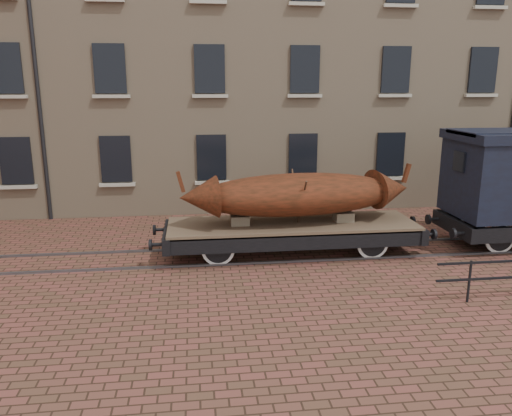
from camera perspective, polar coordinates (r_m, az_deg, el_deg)
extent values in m
plane|color=#523525|center=(14.89, 5.47, -5.17)|extent=(90.00, 90.00, 0.00)
cube|color=tan|center=(24.60, 7.81, 18.81)|extent=(40.00, 10.00, 14.00)
cube|color=black|center=(19.93, -25.74, 4.89)|extent=(1.10, 0.12, 1.70)
cube|color=#B0AA95|center=(20.02, -25.51, 2.18)|extent=(1.30, 0.18, 0.12)
cube|color=black|center=(19.10, -15.71, 5.42)|extent=(1.10, 0.12, 1.70)
cube|color=#B0AA95|center=(19.19, -15.55, 2.59)|extent=(1.30, 0.18, 0.12)
cube|color=black|center=(18.89, -5.11, 5.79)|extent=(1.10, 0.12, 1.70)
cube|color=#B0AA95|center=(18.99, -5.04, 2.93)|extent=(1.30, 0.18, 0.12)
cube|color=black|center=(19.32, 5.37, 5.97)|extent=(1.10, 0.12, 1.70)
cube|color=#B0AA95|center=(19.42, 5.35, 3.17)|extent=(1.30, 0.18, 0.12)
cube|color=black|center=(20.36, 15.09, 5.96)|extent=(1.10, 0.12, 1.70)
cube|color=#B0AA95|center=(20.45, 14.99, 3.30)|extent=(1.30, 0.18, 0.12)
cube|color=black|center=(21.91, 23.66, 5.81)|extent=(1.10, 0.12, 1.70)
cube|color=#B0AA95|center=(21.99, 23.49, 3.34)|extent=(1.30, 0.18, 0.12)
cube|color=black|center=(19.75, -26.74, 14.08)|extent=(1.10, 0.12, 1.70)
cube|color=#B0AA95|center=(19.69, -26.49, 11.33)|extent=(1.30, 0.18, 0.12)
cube|color=black|center=(18.92, -16.37, 15.04)|extent=(1.10, 0.12, 1.70)
cube|color=#B0AA95|center=(18.85, -16.20, 12.16)|extent=(1.30, 0.18, 0.12)
cube|color=black|center=(18.71, -5.33, 15.54)|extent=(1.10, 0.12, 1.70)
cube|color=#B0AA95|center=(18.64, -5.26, 12.63)|extent=(1.30, 0.18, 0.12)
cube|color=black|center=(19.15, 5.60, 15.50)|extent=(1.10, 0.12, 1.70)
cube|color=#B0AA95|center=(19.08, 5.57, 12.65)|extent=(1.30, 0.18, 0.12)
cube|color=black|center=(20.19, 15.68, 14.98)|extent=(1.10, 0.12, 1.70)
cube|color=#B0AA95|center=(20.13, 15.57, 12.28)|extent=(1.30, 0.18, 0.12)
cube|color=black|center=(21.76, 24.50, 14.16)|extent=(1.10, 0.12, 1.70)
cube|color=#B0AA95|center=(21.70, 24.32, 11.66)|extent=(1.30, 0.18, 0.12)
cube|color=#B0AA95|center=(19.06, -16.89, 21.80)|extent=(1.30, 0.18, 0.12)
cube|color=#B0AA95|center=(18.85, -5.49, 22.40)|extent=(1.30, 0.18, 0.12)
cube|color=#B0AA95|center=(19.28, 5.81, 22.20)|extent=(1.30, 0.18, 0.12)
cube|color=#B0AA95|center=(20.32, 16.20, 21.32)|extent=(1.30, 0.18, 0.12)
cube|color=#B0AA95|center=(21.88, 25.21, 20.03)|extent=(1.30, 0.18, 0.12)
cylinder|color=black|center=(19.56, -24.37, 19.06)|extent=(0.14, 0.14, 14.00)
cube|color=#59595E|center=(14.22, 6.10, -5.99)|extent=(30.00, 0.08, 0.06)
cube|color=#59595E|center=(15.55, 4.91, -4.20)|extent=(30.00, 0.08, 0.06)
cylinder|color=black|center=(12.45, 23.19, -7.73)|extent=(0.06, 0.06, 1.00)
cube|color=brown|center=(14.55, 4.16, -1.89)|extent=(7.17, 2.10, 0.11)
cube|color=black|center=(13.71, 4.93, -3.91)|extent=(7.17, 0.15, 0.43)
cube|color=black|center=(15.54, 3.45, -1.73)|extent=(7.17, 0.15, 0.43)
cube|color=black|center=(14.38, -10.04, -3.22)|extent=(0.21, 2.20, 0.43)
cylinder|color=black|center=(13.71, -11.30, -4.13)|extent=(0.33, 0.10, 0.10)
cylinder|color=black|center=(13.73, -11.98, -4.15)|extent=(0.08, 0.31, 0.31)
cylinder|color=black|center=(15.08, -10.93, -2.45)|extent=(0.33, 0.10, 0.10)
cylinder|color=black|center=(15.09, -11.54, -2.47)|extent=(0.08, 0.31, 0.31)
cube|color=black|center=(15.69, 17.10, -2.18)|extent=(0.21, 2.20, 0.43)
cylinder|color=black|center=(15.18, 19.11, -2.87)|extent=(0.33, 0.10, 0.10)
cylinder|color=black|center=(15.26, 19.66, -2.84)|extent=(0.08, 0.31, 0.31)
cylinder|color=black|center=(16.43, 16.95, -1.46)|extent=(0.33, 0.10, 0.10)
cylinder|color=black|center=(16.50, 17.47, -1.43)|extent=(0.08, 0.31, 0.31)
cylinder|color=black|center=(14.43, -4.49, -3.86)|extent=(0.10, 1.82, 0.10)
cylinder|color=white|center=(13.74, -4.35, -4.77)|extent=(0.92, 0.07, 0.92)
cylinder|color=black|center=(13.74, -4.35, -4.77)|extent=(0.75, 0.10, 0.75)
cube|color=black|center=(13.56, -4.34, -4.01)|extent=(0.86, 0.08, 0.10)
cylinder|color=white|center=(15.11, -4.62, -3.03)|extent=(0.92, 0.07, 0.92)
cylinder|color=black|center=(15.11, -4.62, -3.03)|extent=(0.75, 0.10, 0.75)
cube|color=black|center=(15.16, -4.65, -2.08)|extent=(0.86, 0.08, 0.10)
cylinder|color=black|center=(15.25, 12.27, -3.16)|extent=(0.10, 1.82, 0.10)
cylinder|color=white|center=(14.60, 13.19, -3.98)|extent=(0.92, 0.07, 0.92)
cylinder|color=black|center=(14.60, 13.19, -3.98)|extent=(0.75, 0.10, 0.75)
cube|color=black|center=(14.43, 13.40, -3.25)|extent=(0.86, 0.08, 0.10)
cylinder|color=white|center=(15.90, 11.43, -2.41)|extent=(0.92, 0.07, 0.92)
cylinder|color=black|center=(15.90, 11.43, -2.41)|extent=(0.75, 0.10, 0.75)
cube|color=black|center=(15.94, 11.34, -1.51)|extent=(0.86, 0.08, 0.10)
cube|color=black|center=(14.66, 4.13, -3.29)|extent=(3.82, 0.06, 0.06)
cube|color=gray|center=(14.29, -1.86, -1.36)|extent=(0.53, 0.48, 0.27)
cube|color=gray|center=(14.87, 9.96, -0.96)|extent=(0.53, 0.48, 0.27)
ellipsoid|color=maroon|center=(14.37, 4.87, 1.55)|extent=(6.19, 2.38, 1.21)
cone|color=maroon|center=(13.82, -6.61, 1.24)|extent=(1.14, 1.23, 1.15)
cube|color=maroon|center=(13.70, -8.62, 2.97)|extent=(0.25, 0.14, 0.58)
cone|color=maroon|center=(15.42, 15.16, 2.16)|extent=(1.14, 1.23, 1.15)
cube|color=maroon|center=(15.56, 16.81, 3.84)|extent=(0.25, 0.14, 0.58)
cylinder|color=#422E1F|center=(13.93, 5.27, 0.60)|extent=(0.05, 1.03, 1.44)
cylinder|color=#422E1F|center=(14.87, 4.47, 1.47)|extent=(0.05, 1.03, 1.44)
cube|color=black|center=(16.31, 21.67, -1.88)|extent=(0.22, 2.36, 0.44)
cylinder|color=black|center=(15.44, 21.60, -2.73)|extent=(0.08, 0.31, 0.31)
cylinder|color=black|center=(16.78, 19.08, -1.23)|extent=(0.08, 0.31, 0.31)
cylinder|color=black|center=(16.91, 24.83, -2.42)|extent=(0.10, 1.87, 0.10)
cylinder|color=white|center=(16.33, 26.14, -3.11)|extent=(0.94, 0.07, 0.94)
cylinder|color=black|center=(16.33, 26.14, -3.11)|extent=(0.77, 0.10, 0.77)
cylinder|color=white|center=(17.50, 23.62, -1.77)|extent=(0.94, 0.07, 0.94)
cylinder|color=black|center=(17.50, 23.62, -1.77)|extent=(0.77, 0.10, 0.77)
cube|color=black|center=(15.92, 22.24, 4.95)|extent=(0.08, 0.59, 0.59)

